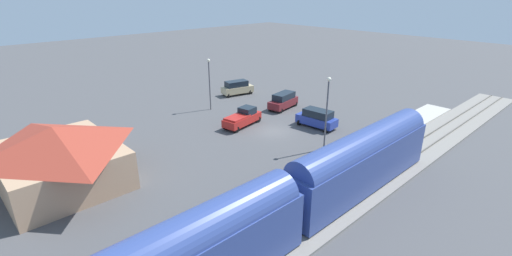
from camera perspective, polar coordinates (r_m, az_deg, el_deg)
ground_plane at (r=42.55m, az=2.80°, el=-0.50°), size 200.00×200.00×0.00m
railway_track at (r=35.22m, az=19.50°, el=-6.54°), size 4.80×70.00×0.30m
platform at (r=36.89m, az=14.06°, el=-4.50°), size 3.20×46.00×0.30m
passenger_train at (r=24.27m, az=5.42°, el=-11.14°), size 2.93×34.55×4.98m
station_building at (r=34.54m, az=-28.94°, el=-3.78°), size 11.40×9.71×5.28m
pedestrian_on_platform at (r=43.35m, az=19.84°, el=0.44°), size 0.36×0.36×1.71m
pedestrian_waiting_far at (r=41.31m, az=18.26°, el=-0.39°), size 0.36×0.36×1.71m
suv_maroon at (r=50.34m, az=4.35°, el=4.37°), size 2.76×5.16×2.22m
suv_tan at (r=56.97m, az=-3.01°, el=6.43°), size 2.98×5.21×2.22m
pickup_red at (r=43.89m, az=-2.13°, el=1.65°), size 2.90×5.66×2.14m
suv_blue at (r=43.99m, az=9.65°, el=1.56°), size 5.06×2.75×2.22m
light_pole_near_platform at (r=36.71m, az=11.21°, el=3.56°), size 0.44×0.44×7.73m
light_pole_lot_center at (r=49.31m, az=-7.43°, el=7.92°), size 0.44×0.44×7.05m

